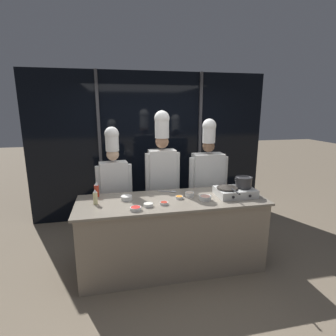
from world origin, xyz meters
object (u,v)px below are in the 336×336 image
(squeeze_bottle_oil, at_px, (95,197))
(prep_bowl_garlic, at_px, (148,205))
(prep_bowl_rice, at_px, (126,198))
(chef_sous, at_px, (162,168))
(prep_bowl_shrimp, at_px, (205,198))
(chef_head, at_px, (114,180))
(serving_spoon_slotted, at_px, (171,191))
(portable_stove, at_px, (235,192))
(prep_bowl_carrots, at_px, (179,197))
(stock_pot, at_px, (244,182))
(prep_bowl_bell_pepper, at_px, (136,208))
(prep_bowl_chili_flakes, at_px, (164,203))
(frying_pan, at_px, (227,187))
(prep_bowl_chicken, at_px, (190,194))
(squeeze_bottle_chili, at_px, (97,190))
(chef_line, at_px, (208,174))

(squeeze_bottle_oil, relative_size, prep_bowl_garlic, 1.70)
(prep_bowl_rice, relative_size, chef_sous, 0.07)
(prep_bowl_shrimp, xyz_separation_m, chef_head, (-1.11, 0.75, 0.08))
(serving_spoon_slotted, bearing_deg, portable_stove, -22.48)
(squeeze_bottle_oil, xyz_separation_m, prep_bowl_shrimp, (1.34, -0.13, -0.06))
(prep_bowl_shrimp, bearing_deg, prep_bowl_carrots, 160.90)
(squeeze_bottle_oil, bearing_deg, stock_pot, -1.52)
(prep_bowl_bell_pepper, distance_m, chef_sous, 1.08)
(prep_bowl_garlic, bearing_deg, prep_bowl_chili_flakes, 6.65)
(frying_pan, distance_m, prep_bowl_chicken, 0.50)
(serving_spoon_slotted, bearing_deg, prep_bowl_shrimp, -48.95)
(squeeze_bottle_chili, xyz_separation_m, prep_bowl_chicken, (1.19, -0.25, -0.06))
(chef_head, bearing_deg, serving_spoon_slotted, 148.95)
(prep_bowl_chicken, bearing_deg, chef_head, 148.82)
(chef_sous, bearing_deg, prep_bowl_chicken, 111.50)
(prep_bowl_chicken, relative_size, chef_line, 0.06)
(prep_bowl_bell_pepper, distance_m, chef_head, 0.94)
(prep_bowl_chili_flakes, bearing_deg, serving_spoon_slotted, 67.58)
(prep_bowl_garlic, xyz_separation_m, chef_head, (-0.38, 0.82, 0.09))
(prep_bowl_carrots, height_order, prep_bowl_shrimp, prep_bowl_shrimp)
(prep_bowl_garlic, xyz_separation_m, chef_sous, (0.33, 0.85, 0.24))
(frying_pan, bearing_deg, chef_line, 91.05)
(stock_pot, relative_size, prep_bowl_chicken, 2.03)
(frying_pan, xyz_separation_m, prep_bowl_carrots, (-0.64, 0.04, -0.11))
(stock_pot, relative_size, prep_bowl_garlic, 2.12)
(prep_bowl_shrimp, bearing_deg, portable_stove, 9.87)
(prep_bowl_garlic, relative_size, chef_sous, 0.06)
(prep_bowl_rice, xyz_separation_m, prep_bowl_chicken, (0.81, -0.04, 0.00))
(prep_bowl_rice, height_order, prep_bowl_chicken, same)
(frying_pan, xyz_separation_m, prep_bowl_bell_pepper, (-1.21, -0.23, -0.11))
(prep_bowl_bell_pepper, bearing_deg, serving_spoon_slotted, 46.36)
(squeeze_bottle_chili, xyz_separation_m, prep_bowl_shrimp, (1.34, -0.41, -0.06))
(portable_stove, xyz_separation_m, prep_bowl_carrots, (-0.75, 0.03, -0.03))
(prep_bowl_rice, height_order, serving_spoon_slotted, prep_bowl_rice)
(prep_bowl_garlic, bearing_deg, stock_pot, 6.64)
(stock_pot, xyz_separation_m, chef_line, (-0.24, 0.70, -0.06))
(prep_bowl_shrimp, relative_size, chef_line, 0.08)
(prep_bowl_garlic, height_order, prep_bowl_chicken, prep_bowl_chicken)
(squeeze_bottle_oil, distance_m, prep_bowl_shrimp, 1.35)
(prep_bowl_rice, bearing_deg, frying_pan, -5.76)
(prep_bowl_garlic, bearing_deg, frying_pan, 7.77)
(prep_bowl_chili_flakes, distance_m, chef_line, 1.19)
(squeeze_bottle_chili, bearing_deg, frying_pan, -11.66)
(prep_bowl_carrots, bearing_deg, stock_pot, -2.05)
(stock_pot, height_order, prep_bowl_carrots, stock_pot)
(squeeze_bottle_chili, distance_m, prep_bowl_chicken, 1.21)
(serving_spoon_slotted, height_order, chef_line, chef_line)
(squeeze_bottle_oil, height_order, prep_bowl_bell_pepper, squeeze_bottle_oil)
(frying_pan, relative_size, chef_sous, 0.24)
(squeeze_bottle_chili, height_order, prep_bowl_bell_pepper, squeeze_bottle_chili)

